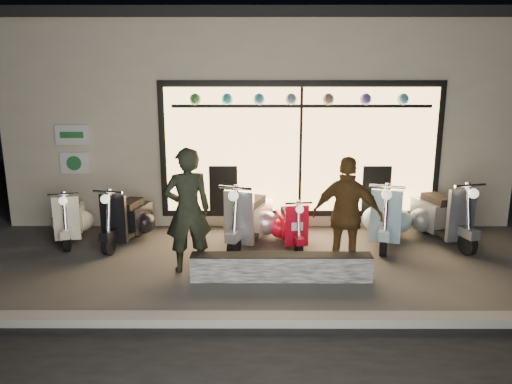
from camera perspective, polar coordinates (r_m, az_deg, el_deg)
ground at (r=8.19m, az=0.39°, el=-8.16°), size 40.00×40.00×0.00m
kerb at (r=6.35m, az=0.46°, el=-14.39°), size 40.00×0.25×0.12m
shop_building at (r=12.62m, az=0.33°, el=9.40°), size 10.20×6.23×4.20m
graffiti_barrier at (r=7.52m, az=2.88°, el=-8.58°), size 2.69×0.28×0.40m
scooter_silver at (r=9.02m, az=-0.57°, el=-2.95°), size 0.86×1.61×1.16m
scooter_red at (r=8.98m, az=3.96°, el=-3.77°), size 0.53×1.27×0.90m
scooter_black at (r=9.42m, az=-14.24°, el=-2.91°), size 0.70×1.49×1.06m
scooter_cream at (r=9.86m, az=-20.39°, el=-2.81°), size 0.64×1.38×0.98m
scooter_blue at (r=9.43m, az=14.71°, el=-2.67°), size 0.82×1.62×1.16m
scooter_grey at (r=9.79m, az=20.15°, el=-2.47°), size 0.81×1.63×1.16m
man at (r=7.69m, az=-7.80°, el=-2.10°), size 0.81×0.65×1.95m
woman at (r=7.70m, az=10.38°, el=-2.69°), size 1.15×0.73×1.82m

